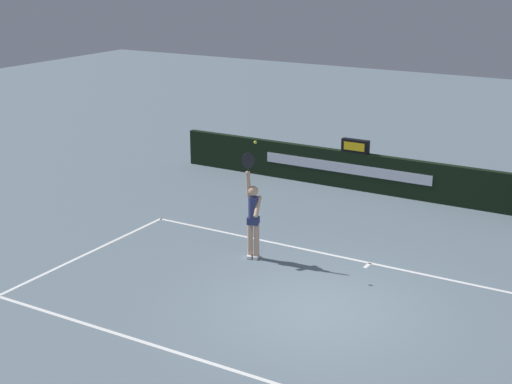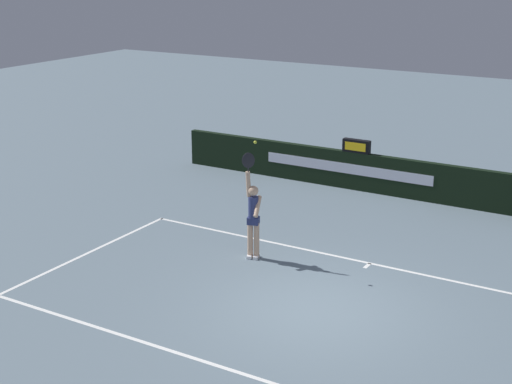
# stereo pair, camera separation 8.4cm
# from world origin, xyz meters

# --- Properties ---
(ground_plane) EXTENTS (60.00, 60.00, 0.00)m
(ground_plane) POSITION_xyz_m (0.00, 0.00, 0.00)
(ground_plane) COLOR slate
(court_lines) EXTENTS (11.38, 5.30, 0.00)m
(court_lines) POSITION_xyz_m (0.00, -0.04, 0.00)
(court_lines) COLOR white
(court_lines) RESTS_ON ground
(back_wall) EXTENTS (16.06, 0.20, 1.08)m
(back_wall) POSITION_xyz_m (-0.01, 7.36, 0.54)
(back_wall) COLOR black
(back_wall) RESTS_ON ground
(speed_display) EXTENTS (0.79, 0.19, 0.37)m
(speed_display) POSITION_xyz_m (-2.44, 7.35, 1.27)
(speed_display) COLOR black
(speed_display) RESTS_ON back_wall
(tennis_player) EXTENTS (0.50, 0.43, 2.40)m
(tennis_player) POSITION_xyz_m (-2.34, 1.54, 0.98)
(tennis_player) COLOR tan
(tennis_player) RESTS_ON ground
(tennis_ball) EXTENTS (0.07, 0.07, 0.07)m
(tennis_ball) POSITION_xyz_m (-2.13, 1.27, 2.69)
(tennis_ball) COLOR yellow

